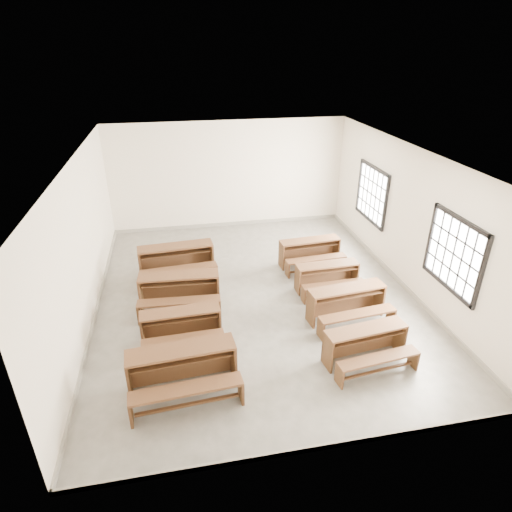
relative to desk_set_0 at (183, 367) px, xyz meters
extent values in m
plane|color=gray|center=(1.73, 2.65, -0.46)|extent=(8.50, 8.50, 0.00)
cube|color=silver|center=(1.73, 2.65, 2.72)|extent=(7.00, 8.50, 0.05)
cube|color=silver|center=(1.73, 6.88, 1.14)|extent=(7.00, 0.05, 3.20)
cube|color=silver|center=(1.73, -1.57, 1.14)|extent=(7.00, 0.05, 3.20)
cube|color=silver|center=(-1.74, 2.65, 1.14)|extent=(0.05, 8.50, 3.20)
cube|color=silver|center=(5.21, 2.65, 1.14)|extent=(0.05, 8.50, 3.20)
cube|color=gray|center=(1.73, 6.88, -0.41)|extent=(7.00, 0.04, 0.10)
cube|color=gray|center=(1.73, -1.58, -0.41)|extent=(7.00, 0.04, 0.10)
cube|color=gray|center=(-1.75, 2.65, -0.41)|extent=(0.04, 8.50, 0.10)
cube|color=gray|center=(5.21, 2.65, -0.41)|extent=(0.04, 8.50, 0.10)
cube|color=white|center=(5.20, 0.85, 1.14)|extent=(0.02, 1.50, 1.30)
cube|color=black|center=(5.18, 0.85, 1.83)|extent=(0.06, 1.62, 0.08)
cube|color=black|center=(5.18, 0.85, 0.45)|extent=(0.06, 1.62, 0.08)
cube|color=black|center=(5.18, 0.06, 1.14)|extent=(0.06, 0.08, 1.46)
cube|color=black|center=(5.18, 1.64, 1.14)|extent=(0.06, 0.08, 1.46)
cube|color=white|center=(5.20, 4.45, 1.14)|extent=(0.02, 1.50, 1.30)
cube|color=black|center=(5.18, 4.45, 1.83)|extent=(0.06, 1.62, 0.08)
cube|color=black|center=(5.18, 4.45, 0.45)|extent=(0.06, 1.62, 0.08)
cube|color=black|center=(5.18, 3.66, 1.14)|extent=(0.06, 0.08, 1.46)
cube|color=black|center=(5.18, 5.24, 1.14)|extent=(0.06, 0.08, 1.46)
cube|color=brown|center=(0.00, 0.06, 0.31)|extent=(1.78, 0.57, 0.04)
cube|color=brown|center=(-0.02, 0.25, -0.09)|extent=(1.75, 0.18, 0.74)
cube|color=#51341C|center=(-0.86, -0.01, -0.09)|extent=(0.08, 0.44, 0.74)
cube|color=#51341C|center=(0.85, 0.12, -0.09)|extent=(0.08, 0.44, 0.74)
cube|color=#51341C|center=(0.00, 0.04, 0.15)|extent=(1.64, 0.45, 0.02)
cube|color=brown|center=(0.04, -0.48, -0.02)|extent=(1.77, 0.44, 0.04)
cube|color=#51341C|center=(-0.82, -0.54, -0.25)|extent=(0.07, 0.31, 0.42)
cube|color=#51341C|center=(0.89, -0.41, -0.25)|extent=(0.07, 0.31, 0.42)
cube|color=#51341C|center=(0.04, -0.48, -0.35)|extent=(1.62, 0.18, 0.04)
cube|color=brown|center=(0.02, 1.32, 0.20)|extent=(1.51, 0.44, 0.04)
cube|color=brown|center=(0.01, 1.49, -0.14)|extent=(1.50, 0.10, 0.64)
cube|color=#51341C|center=(-0.71, 1.29, -0.14)|extent=(0.05, 0.38, 0.64)
cube|color=#51341C|center=(0.75, 1.36, -0.14)|extent=(0.05, 0.38, 0.64)
cube|color=#51341C|center=(0.02, 1.31, 0.07)|extent=(1.40, 0.34, 0.02)
cube|color=brown|center=(0.04, 0.87, -0.08)|extent=(1.51, 0.33, 0.04)
cube|color=#51341C|center=(-0.69, 0.83, -0.28)|extent=(0.05, 0.26, 0.36)
cube|color=#51341C|center=(0.77, 0.90, -0.28)|extent=(0.05, 0.26, 0.36)
cube|color=#51341C|center=(0.04, 0.87, -0.37)|extent=(1.39, 0.11, 0.04)
cube|color=brown|center=(0.04, 2.57, 0.28)|extent=(1.72, 0.53, 0.04)
cube|color=brown|center=(0.05, 2.76, -0.10)|extent=(1.69, 0.15, 0.72)
cube|color=#51341C|center=(-0.79, 2.62, -0.10)|extent=(0.07, 0.43, 0.72)
cube|color=#51341C|center=(0.86, 2.52, -0.10)|extent=(0.07, 0.43, 0.72)
cube|color=#51341C|center=(0.04, 2.55, 0.13)|extent=(1.59, 0.42, 0.02)
cube|color=brown|center=(0.01, 2.05, -0.04)|extent=(1.71, 0.40, 0.04)
cube|color=#51341C|center=(-0.82, 2.10, -0.26)|extent=(0.06, 0.30, 0.40)
cube|color=#51341C|center=(0.83, 2.00, -0.26)|extent=(0.06, 0.30, 0.40)
cube|color=#51341C|center=(0.01, 2.05, -0.35)|extent=(1.57, 0.15, 0.04)
cube|color=brown|center=(0.01, 3.96, 0.32)|extent=(1.82, 0.59, 0.04)
cube|color=brown|center=(0.00, 4.16, -0.08)|extent=(1.78, 0.19, 0.76)
cube|color=#51341C|center=(-0.86, 3.89, -0.08)|extent=(0.08, 0.45, 0.76)
cube|color=#51341C|center=(0.88, 4.03, -0.08)|extent=(0.08, 0.45, 0.76)
cube|color=#51341C|center=(0.01, 3.93, 0.17)|extent=(1.67, 0.46, 0.02)
cube|color=brown|center=(0.05, 3.41, -0.01)|extent=(1.81, 0.45, 0.04)
cube|color=#51341C|center=(-0.81, 3.34, -0.25)|extent=(0.07, 0.32, 0.42)
cube|color=#51341C|center=(0.92, 3.48, -0.25)|extent=(0.07, 0.32, 0.42)
cube|color=#51341C|center=(0.05, 3.41, -0.35)|extent=(1.65, 0.19, 0.04)
cube|color=brown|center=(3.22, 0.14, 0.20)|extent=(1.53, 0.55, 0.04)
cube|color=brown|center=(3.20, 0.31, -0.14)|extent=(1.49, 0.22, 0.64)
cube|color=#51341C|center=(2.50, 0.05, -0.14)|extent=(0.08, 0.38, 0.64)
cube|color=#51341C|center=(3.95, 0.23, -0.14)|extent=(0.08, 0.38, 0.64)
cube|color=#51341C|center=(3.23, 0.12, 0.07)|extent=(1.41, 0.45, 0.02)
cube|color=brown|center=(3.28, -0.32, -0.08)|extent=(1.52, 0.44, 0.04)
cube|color=#51341C|center=(2.55, -0.41, -0.28)|extent=(0.07, 0.27, 0.36)
cube|color=#51341C|center=(4.01, -0.23, -0.28)|extent=(0.07, 0.27, 0.36)
cube|color=#51341C|center=(3.28, -0.32, -0.37)|extent=(1.38, 0.21, 0.04)
cube|color=brown|center=(3.39, 1.44, 0.24)|extent=(1.64, 0.58, 0.04)
cube|color=brown|center=(3.37, 1.62, -0.12)|extent=(1.60, 0.22, 0.68)
cube|color=#51341C|center=(2.61, 1.36, -0.12)|extent=(0.08, 0.40, 0.68)
cube|color=#51341C|center=(4.16, 1.53, -0.12)|extent=(0.08, 0.40, 0.68)
cube|color=#51341C|center=(3.39, 1.42, 0.10)|extent=(1.51, 0.46, 0.02)
cube|color=brown|center=(3.44, 0.96, -0.06)|extent=(1.62, 0.46, 0.04)
cube|color=#51341C|center=(2.66, 0.87, -0.27)|extent=(0.07, 0.28, 0.38)
cube|color=#51341C|center=(4.22, 1.04, -0.27)|extent=(0.07, 0.28, 0.38)
cube|color=#51341C|center=(3.44, 0.96, -0.36)|extent=(1.48, 0.21, 0.04)
cube|color=brown|center=(3.40, 2.64, 0.17)|extent=(1.46, 0.41, 0.04)
cube|color=brown|center=(3.39, 2.80, -0.15)|extent=(1.45, 0.09, 0.61)
cube|color=#51341C|center=(2.69, 2.61, -0.15)|extent=(0.05, 0.36, 0.61)
cube|color=#51341C|center=(4.10, 2.66, -0.15)|extent=(0.05, 0.36, 0.61)
cube|color=#51341C|center=(3.40, 2.62, 0.05)|extent=(1.34, 0.32, 0.02)
cube|color=brown|center=(3.41, 2.19, -0.10)|extent=(1.45, 0.30, 0.04)
cube|color=#51341C|center=(2.71, 2.17, -0.29)|extent=(0.04, 0.25, 0.34)
cube|color=#51341C|center=(4.12, 2.22, -0.29)|extent=(0.04, 0.25, 0.34)
cube|color=#51341C|center=(3.41, 2.19, -0.37)|extent=(1.34, 0.09, 0.04)
cube|color=brown|center=(3.37, 3.90, 0.21)|extent=(1.57, 0.50, 0.04)
cube|color=brown|center=(3.36, 4.07, -0.13)|extent=(1.54, 0.16, 0.65)
cube|color=#51341C|center=(2.62, 3.84, -0.13)|extent=(0.07, 0.39, 0.65)
cube|color=#51341C|center=(4.12, 3.96, -0.13)|extent=(0.07, 0.39, 0.65)
cube|color=#51341C|center=(3.37, 3.88, 0.08)|extent=(1.44, 0.40, 0.02)
cube|color=brown|center=(3.41, 3.43, -0.07)|extent=(1.56, 0.39, 0.04)
cube|color=#51341C|center=(2.66, 3.37, -0.28)|extent=(0.06, 0.27, 0.37)
cube|color=#51341C|center=(4.16, 3.48, -0.28)|extent=(0.06, 0.27, 0.37)
cube|color=#51341C|center=(3.41, 3.43, -0.36)|extent=(1.43, 0.16, 0.04)
camera|label=1|loc=(0.14, -5.50, 4.72)|focal=30.00mm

